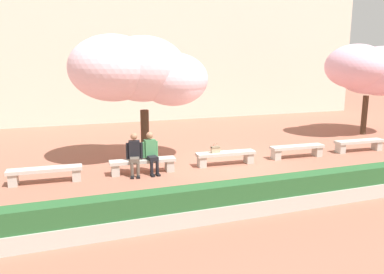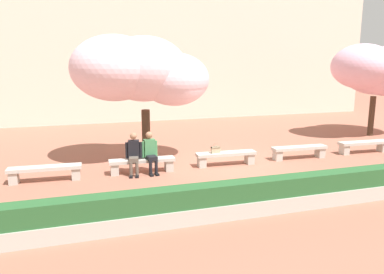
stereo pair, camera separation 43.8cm
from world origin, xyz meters
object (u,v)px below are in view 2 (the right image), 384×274
cherry_tree_main (138,71)px  cherry_tree_secondary (378,70)px  stone_bench_near_east (299,150)px  stone_bench_center (226,156)px  stone_bench_near_west (142,163)px  person_seated_right (150,151)px  handbag (216,149)px  stone_bench_east_end (364,145)px  person_seated_left (134,152)px  stone_bench_west_end (45,171)px

cherry_tree_main → cherry_tree_secondary: cherry_tree_main is taller
stone_bench_near_east → cherry_tree_secondary: (5.82, 2.75, 2.73)m
stone_bench_near_east → stone_bench_center: bearing=180.0°
stone_bench_near_west → cherry_tree_main: cherry_tree_main is taller
person_seated_right → handbag: bearing=1.3°
stone_bench_center → cherry_tree_main: size_ratio=0.44×
stone_bench_near_west → cherry_tree_main: 3.22m
person_seated_right → handbag: 2.21m
cherry_tree_secondary → stone_bench_near_east: bearing=-154.7°
cherry_tree_secondary → person_seated_right: bearing=-166.0°
stone_bench_near_west → stone_bench_east_end: (8.52, 0.00, 0.00)m
person_seated_left → cherry_tree_secondary: bearing=13.4°
person_seated_right → cherry_tree_main: cherry_tree_main is taller
cherry_tree_main → cherry_tree_secondary: (11.27, 1.17, -0.07)m
stone_bench_near_east → stone_bench_near_west: bearing=180.0°
stone_bench_east_end → person_seated_right: size_ratio=1.60×
stone_bench_center → handbag: bearing=-179.4°
stone_bench_west_end → stone_bench_east_end: (11.36, 0.00, 0.00)m
stone_bench_near_east → handbag: bearing=-179.9°
person_seated_right → cherry_tree_main: size_ratio=0.28×
stone_bench_near_east → person_seated_left: size_ratio=1.60×
stone_bench_east_end → person_seated_right: person_seated_right is taller
stone_bench_west_end → handbag: handbag is taller
stone_bench_near_west → person_seated_left: (-0.26, -0.05, 0.39)m
stone_bench_east_end → stone_bench_west_end: bearing=180.0°
person_seated_right → stone_bench_west_end: bearing=179.0°
stone_bench_center → cherry_tree_secondary: size_ratio=0.43×
handbag → cherry_tree_main: (-2.23, 1.58, 2.53)m
stone_bench_west_end → cherry_tree_main: 4.44m
stone_bench_near_west → stone_bench_center: bearing=0.0°
stone_bench_west_end → cherry_tree_secondary: bearing=10.8°
cherry_tree_main → cherry_tree_secondary: size_ratio=0.98×
cherry_tree_secondary → stone_bench_east_end: bearing=-137.3°
stone_bench_near_west → cherry_tree_secondary: cherry_tree_secondary is taller
cherry_tree_secondary → handbag: bearing=-163.1°
stone_bench_near_east → cherry_tree_secondary: 6.99m
stone_bench_west_end → person_seated_right: bearing=-1.0°
person_seated_right → cherry_tree_secondary: cherry_tree_secondary is taller
stone_bench_near_west → handbag: 2.47m
handbag → person_seated_left: bearing=-179.0°
stone_bench_west_end → stone_bench_near_west: (2.84, 0.00, 0.00)m
cherry_tree_main → stone_bench_near_east: bearing=-16.1°
stone_bench_near_west → handbag: size_ratio=6.08×
stone_bench_west_end → cherry_tree_secondary: 14.85m
stone_bench_near_west → cherry_tree_main: (0.23, 1.58, 2.80)m
stone_bench_center → person_seated_left: person_seated_left is taller
stone_bench_near_west → stone_bench_west_end: bearing=180.0°
handbag → stone_bench_east_end: bearing=0.0°
stone_bench_near_east → person_seated_right: 5.44m
stone_bench_near_east → handbag: 3.23m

